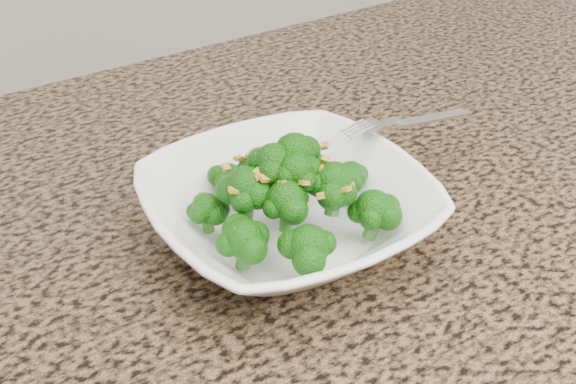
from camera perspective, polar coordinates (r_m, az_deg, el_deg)
granite_counter at (r=0.59m, az=-0.13°, el=-10.83°), size 1.64×1.04×0.03m
bowl at (r=0.63m, az=0.00°, el=-1.51°), size 0.25×0.25×0.06m
broccoli_pile at (r=0.60m, az=0.00°, el=3.26°), size 0.21×0.21×0.06m
garlic_topping at (r=0.58m, az=0.00°, el=6.15°), size 0.13×0.13×0.01m
fork at (r=0.70m, az=8.25°, el=5.44°), size 0.18×0.05×0.01m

